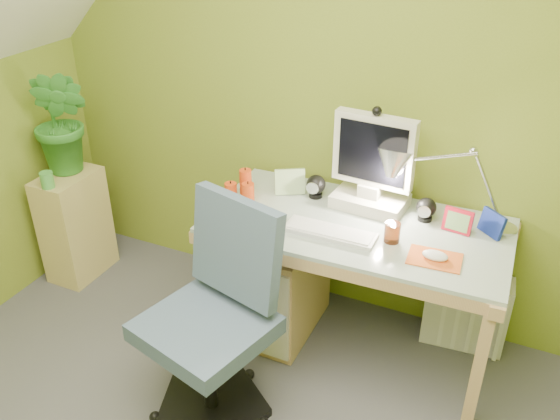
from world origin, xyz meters
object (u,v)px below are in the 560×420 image
at_px(desk_lamp, 475,170).
at_px(task_chair, 205,325).
at_px(monitor, 373,159).
at_px(potted_plant, 62,122).
at_px(radiator, 466,310).
at_px(desk, 353,288).
at_px(side_ledge, 76,225).

distance_m(desk_lamp, task_chair, 1.32).
height_order(monitor, potted_plant, potted_plant).
distance_m(desk_lamp, potted_plant, 2.14).
bearing_deg(radiator, monitor, -175.11).
bearing_deg(desk_lamp, task_chair, -145.23).
xyz_separation_m(potted_plant, task_chair, (1.26, -0.66, -0.45)).
bearing_deg(desk, side_ledge, -179.71).
bearing_deg(radiator, desk_lamp, -131.93).
bearing_deg(desk, radiator, 25.86).
relative_size(desk, potted_plant, 2.26).
relative_size(side_ledge, task_chair, 0.65).
relative_size(desk, radiator, 3.38).
xyz_separation_m(monitor, side_ledge, (-1.68, -0.24, -0.65)).
bearing_deg(potted_plant, radiator, 7.20).
height_order(task_chair, radiator, task_chair).
height_order(desk, task_chair, task_chair).
distance_m(desk, side_ledge, 1.68).
bearing_deg(task_chair, radiator, 59.78).
height_order(desk, monitor, monitor).
bearing_deg(monitor, desk, -86.11).
bearing_deg(desk_lamp, desk, -167.63).
bearing_deg(side_ledge, desk, 1.97).
height_order(desk, side_ledge, desk).
xyz_separation_m(side_ledge, radiator, (2.20, 0.33, -0.12)).
xyz_separation_m(desk, monitor, (0.00, 0.18, 0.61)).
bearing_deg(side_ledge, desk_lamp, 6.37).
bearing_deg(side_ledge, task_chair, -25.75).
xyz_separation_m(monitor, desk_lamp, (0.45, 0.00, 0.04)).
relative_size(potted_plant, task_chair, 0.61).
relative_size(desk_lamp, task_chair, 0.57).
xyz_separation_m(desk_lamp, radiator, (0.07, 0.09, -0.81)).
height_order(desk_lamp, task_chair, desk_lamp).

